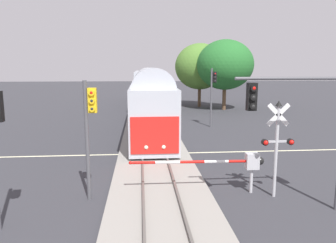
% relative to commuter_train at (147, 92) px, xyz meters
% --- Properties ---
extents(ground_plane, '(220.00, 220.00, 0.00)m').
position_rel_commuter_train_xyz_m(ground_plane, '(-0.00, -16.30, -2.79)').
color(ground_plane, '#333338').
extents(road_centre_stripe, '(44.00, 0.20, 0.01)m').
position_rel_commuter_train_xyz_m(road_centre_stripe, '(-0.00, -16.30, -2.78)').
color(road_centre_stripe, beige).
rests_on(road_centre_stripe, ground).
extents(railway_track, '(4.40, 80.00, 0.32)m').
position_rel_commuter_train_xyz_m(railway_track, '(-0.00, -16.30, -2.69)').
color(railway_track, gray).
rests_on(railway_track, ground).
extents(commuter_train, '(3.04, 40.13, 5.16)m').
position_rel_commuter_train_xyz_m(commuter_train, '(0.00, 0.00, 0.00)').
color(commuter_train, '#B2B7C1').
rests_on(commuter_train, railway_track).
extents(crossing_gate_near, '(5.90, 0.40, 1.80)m').
position_rel_commuter_train_xyz_m(crossing_gate_near, '(3.39, -23.17, -1.39)').
color(crossing_gate_near, '#B7B7BC').
rests_on(crossing_gate_near, ground).
extents(crossing_signal_mast, '(1.36, 0.44, 4.15)m').
position_rel_commuter_train_xyz_m(crossing_signal_mast, '(4.89, -23.71, -0.26)').
color(crossing_signal_mast, '#B2B2B7').
rests_on(crossing_signal_mast, ground).
extents(traffic_signal_near_right, '(4.67, 0.38, 5.36)m').
position_rel_commuter_train_xyz_m(traffic_signal_near_right, '(5.57, -25.18, 1.25)').
color(traffic_signal_near_right, '#4C4C51').
rests_on(traffic_signal_near_right, ground).
extents(traffic_signal_median, '(0.53, 0.38, 4.99)m').
position_rel_commuter_train_xyz_m(traffic_signal_median, '(-2.85, -23.34, 0.56)').
color(traffic_signal_median, '#4C4C51').
rests_on(traffic_signal_median, ground).
extents(traffic_signal_far_side, '(0.53, 0.38, 5.42)m').
position_rel_commuter_train_xyz_m(traffic_signal_far_side, '(5.86, -7.27, 0.84)').
color(traffic_signal_far_side, '#4C4C51').
rests_on(traffic_signal_far_side, ground).
extents(elm_centre_background, '(6.91, 6.91, 8.79)m').
position_rel_commuter_train_xyz_m(elm_centre_background, '(7.51, 8.42, 2.81)').
color(elm_centre_background, brown).
rests_on(elm_centre_background, ground).
extents(oak_far_right, '(7.25, 7.25, 9.02)m').
position_rel_commuter_train_xyz_m(oak_far_right, '(10.10, 4.68, 3.02)').
color(oak_far_right, brown).
rests_on(oak_far_right, ground).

